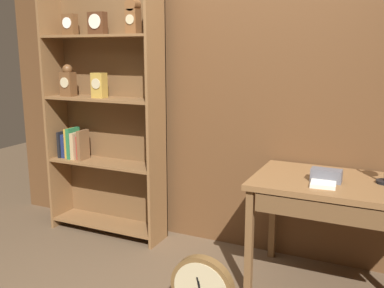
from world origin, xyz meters
TOP-DOWN VIEW (x-y plane):
  - back_wood_panel at (0.00, 1.31)m, footprint 4.80×0.05m
  - bookshelf at (-1.21, 1.07)m, footprint 1.12×0.31m
  - workbench at (0.95, 0.85)m, footprint 1.28×0.74m
  - toolbox_small at (0.81, 0.83)m, footprint 0.20×0.09m
  - open_repair_manual at (0.80, 0.75)m, footprint 0.18×0.23m

SIDE VIEW (x-z plane):
  - workbench at x=0.95m, z-range 0.32..1.13m
  - open_repair_manual at x=0.80m, z-range 0.81..0.84m
  - toolbox_small at x=0.81m, z-range 0.81..0.90m
  - bookshelf at x=-1.21m, z-range 0.00..2.25m
  - back_wood_panel at x=0.00m, z-range 0.00..2.60m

